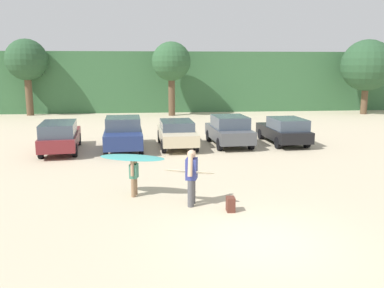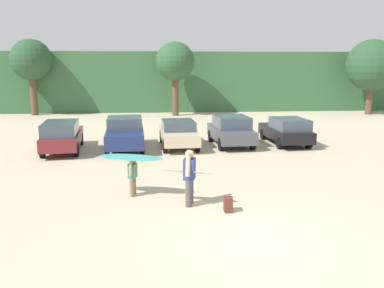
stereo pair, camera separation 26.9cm
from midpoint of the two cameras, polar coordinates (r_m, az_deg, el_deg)
ground_plane at (r=10.85m, az=8.75°, el=-13.12°), size 120.00×120.00×0.00m
hillside_ridge at (r=44.48m, az=-2.36°, el=8.82°), size 108.00×12.00×5.57m
tree_center at (r=38.93m, az=-22.05°, el=10.61°), size 3.54×3.54×6.58m
tree_ridge_back at (r=36.13m, az=-3.08°, el=11.19°), size 3.34×3.34×6.34m
tree_center_left at (r=40.28m, az=22.81°, el=9.94°), size 4.51×4.51×6.59m
parked_car_maroon at (r=22.01m, az=-18.08°, el=1.08°), size 2.22×4.82×1.60m
parked_car_navy at (r=22.00m, az=-9.80°, el=1.48°), size 2.16×4.64×1.70m
parked_car_champagne at (r=22.34m, az=-2.45°, el=1.56°), size 2.03×4.54×1.43m
parked_car_dark_gray at (r=22.78m, az=4.83°, el=1.91°), size 2.16×4.19×1.65m
parked_car_black at (r=23.69m, az=12.29°, el=1.88°), size 2.03×4.46×1.51m
person_adult at (r=12.99m, az=-0.66°, el=-4.19°), size 0.43×0.79×1.79m
person_child at (r=14.12m, az=-8.55°, el=-4.20°), size 0.32×0.56×1.32m
surfboard_cream at (r=13.03m, az=-1.03°, el=-3.83°), size 1.76×1.07×0.24m
surfboard_teal at (r=14.00m, az=-8.83°, el=-1.87°), size 2.36×1.35×0.15m
backpack_dropped at (r=12.72m, az=4.73°, el=-8.28°), size 0.24×0.34×0.45m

